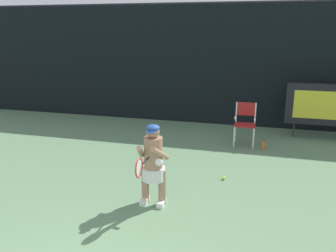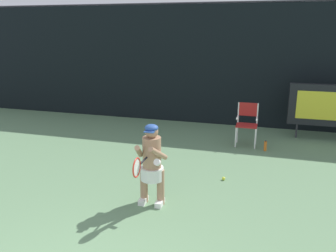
{
  "view_description": "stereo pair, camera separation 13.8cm",
  "coord_description": "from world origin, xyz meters",
  "px_view_note": "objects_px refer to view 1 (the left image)",
  "views": [
    {
      "loc": [
        1.84,
        -2.25,
        2.91
      ],
      "look_at": [
        0.11,
        4.18,
        1.05
      ],
      "focal_mm": 37.56,
      "sensor_mm": 36.0,
      "label": 1
    },
    {
      "loc": [
        1.97,
        -2.22,
        2.91
      ],
      "look_at": [
        0.11,
        4.18,
        1.05
      ],
      "focal_mm": 37.56,
      "sensor_mm": 36.0,
      "label": 2
    }
  ],
  "objects_px": {
    "scoreboard": "(329,105)",
    "tennis_ball_loose": "(224,178)",
    "water_bottle": "(264,145)",
    "tennis_racket": "(140,167)",
    "umpire_chair": "(245,121)",
    "tennis_player": "(153,162)"
  },
  "relations": [
    {
      "from": "umpire_chair",
      "to": "tennis_ball_loose",
      "type": "relative_size",
      "value": 15.88
    },
    {
      "from": "tennis_player",
      "to": "tennis_ball_loose",
      "type": "height_order",
      "value": "tennis_player"
    },
    {
      "from": "tennis_racket",
      "to": "tennis_ball_loose",
      "type": "xyz_separation_m",
      "value": [
        1.09,
        1.86,
        -0.85
      ]
    },
    {
      "from": "scoreboard",
      "to": "tennis_ball_loose",
      "type": "bearing_deg",
      "value": -124.96
    },
    {
      "from": "tennis_ball_loose",
      "to": "water_bottle",
      "type": "bearing_deg",
      "value": 69.71
    },
    {
      "from": "tennis_player",
      "to": "tennis_ball_loose",
      "type": "relative_size",
      "value": 20.67
    },
    {
      "from": "tennis_racket",
      "to": "tennis_ball_loose",
      "type": "relative_size",
      "value": 8.85
    },
    {
      "from": "umpire_chair",
      "to": "tennis_ball_loose",
      "type": "height_order",
      "value": "umpire_chair"
    },
    {
      "from": "water_bottle",
      "to": "tennis_racket",
      "type": "xyz_separation_m",
      "value": [
        -1.84,
        -3.89,
        0.76
      ]
    },
    {
      "from": "umpire_chair",
      "to": "water_bottle",
      "type": "xyz_separation_m",
      "value": [
        0.49,
        -0.34,
        -0.5
      ]
    },
    {
      "from": "scoreboard",
      "to": "water_bottle",
      "type": "bearing_deg",
      "value": -140.0
    },
    {
      "from": "scoreboard",
      "to": "water_bottle",
      "type": "xyz_separation_m",
      "value": [
        -1.61,
        -1.35,
        -0.82
      ]
    },
    {
      "from": "tennis_ball_loose",
      "to": "umpire_chair",
      "type": "bearing_deg",
      "value": 83.83
    },
    {
      "from": "scoreboard",
      "to": "tennis_player",
      "type": "height_order",
      "value": "scoreboard"
    },
    {
      "from": "tennis_racket",
      "to": "scoreboard",
      "type": "bearing_deg",
      "value": 51.53
    },
    {
      "from": "tennis_racket",
      "to": "tennis_player",
      "type": "bearing_deg",
      "value": 81.25
    },
    {
      "from": "water_bottle",
      "to": "umpire_chair",
      "type": "bearing_deg",
      "value": 145.66
    },
    {
      "from": "scoreboard",
      "to": "tennis_racket",
      "type": "distance_m",
      "value": 6.28
    },
    {
      "from": "umpire_chair",
      "to": "tennis_player",
      "type": "bearing_deg",
      "value": -109.74
    },
    {
      "from": "scoreboard",
      "to": "tennis_player",
      "type": "distance_m",
      "value": 5.79
    },
    {
      "from": "tennis_racket",
      "to": "tennis_ball_loose",
      "type": "bearing_deg",
      "value": 54.53
    },
    {
      "from": "scoreboard",
      "to": "umpire_chair",
      "type": "bearing_deg",
      "value": -154.22
    }
  ]
}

